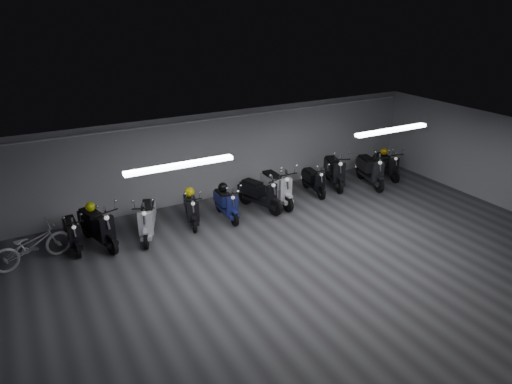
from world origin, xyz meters
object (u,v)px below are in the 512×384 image
scooter_4 (226,199)px  scooter_2 (147,214)px  scooter_0 (72,228)px  scooter_7 (314,176)px  scooter_1 (97,221)px  scooter_3 (191,204)px  bicycle (31,241)px  scooter_5 (260,189)px  scooter_8 (335,166)px  scooter_6 (277,182)px  helmet_3 (223,187)px  helmet_0 (384,151)px  scooter_9 (371,165)px  helmet_1 (190,192)px  helmet_2 (90,207)px  scooter_10 (387,161)px

scooter_4 → scooter_2: bearing=-177.6°
scooter_0 → scooter_7: (7.60, 0.08, 0.01)m
scooter_1 → scooter_3: scooter_1 is taller
bicycle → scooter_5: bearing=-103.7°
scooter_8 → scooter_6: bearing=-151.7°
bicycle → helmet_3: 5.24m
scooter_3 → helmet_0: scooter_3 is taller
scooter_2 → scooter_5: bearing=23.4°
scooter_9 → helmet_1: (-6.48, 0.34, 0.16)m
helmet_2 → scooter_1: bearing=-73.1°
scooter_2 → scooter_7: (5.72, 0.39, -0.10)m
bicycle → scooter_4: bearing=-104.2°
scooter_3 → scooter_1: bearing=-165.2°
scooter_4 → scooter_8: size_ratio=0.84×
scooter_1 → scooter_6: size_ratio=0.98×
scooter_4 → scooter_0: bearing=177.7°
scooter_1 → scooter_7: size_ratio=1.21×
scooter_10 → helmet_3: (-6.53, -0.10, 0.27)m
scooter_2 → bicycle: size_ratio=1.00×
scooter_3 → scooter_4: scooter_4 is taller
scooter_8 → helmet_0: (2.23, 0.03, 0.18)m
scooter_2 → scooter_5: 3.52m
scooter_9 → helmet_0: (1.07, 0.54, 0.18)m
scooter_1 → helmet_3: scooter_1 is taller
scooter_2 → scooter_10: bearing=24.0°
scooter_4 → scooter_5: scooter_5 is taller
scooter_8 → bicycle: scooter_8 is taller
helmet_1 → helmet_2: (-2.73, -0.01, 0.13)m
bicycle → helmet_1: bicycle is taller
scooter_6 → helmet_1: (-2.82, 0.17, 0.16)m
scooter_4 → helmet_2: size_ratio=6.36×
bicycle → scooter_1: bearing=-99.8°
scooter_4 → bicycle: bearing=-178.5°
helmet_3 → helmet_1: bearing=172.0°
scooter_4 → scooter_6: scooter_6 is taller
scooter_2 → scooter_3: (1.33, 0.20, -0.09)m
scooter_1 → scooter_0: bearing=148.9°
scooter_1 → helmet_2: (-0.08, 0.26, 0.30)m
scooter_1 → scooter_7: (6.99, 0.24, -0.12)m
scooter_6 → scooter_2: bearing=-176.1°
scooter_8 → helmet_2: 8.07m
scooter_1 → helmet_0: scooter_1 is taller
scooter_6 → helmet_2: 5.57m
scooter_2 → helmet_0: bearing=25.5°
scooter_10 → helmet_2: size_ratio=6.57×
scooter_2 → scooter_5: (3.52, 0.12, -0.00)m
scooter_5 → scooter_10: scooter_5 is taller
scooter_8 → bicycle: bearing=-155.9°
scooter_0 → helmet_1: (3.26, 0.11, 0.31)m
scooter_3 → scooter_8: (5.38, 0.38, 0.13)m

